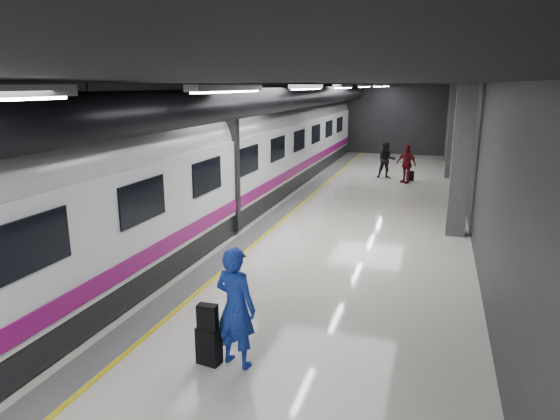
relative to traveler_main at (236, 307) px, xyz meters
The scene contains 9 objects.
ground 6.94m from the traveler_main, 98.13° to the left, with size 40.00×40.00×0.00m, color silver.
platform_hall 8.25m from the traveler_main, 99.21° to the left, with size 10.02×40.02×4.51m.
train 8.07m from the traveler_main, 121.83° to the left, with size 3.05×38.00×4.05m.
traveler_main is the anchor object (origin of this frame).
suitcase_main 0.83m from the traveler_main, 165.42° to the right, with size 0.38×0.24×0.63m, color black.
shoulder_bag 0.48m from the traveler_main, 160.17° to the right, with size 0.32×0.17×0.43m, color black.
traveler_far_a 17.78m from the traveler_main, 88.23° to the left, with size 0.86×0.67×1.78m, color black.
traveler_far_b 16.89m from the traveler_main, 84.69° to the left, with size 1.05×0.44×1.78m, color maroon.
suitcase_far 17.50m from the traveler_main, 84.28° to the left, with size 0.32×0.20×0.47m, color black.
Camera 1 is at (3.85, -13.56, 4.45)m, focal length 32.00 mm.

